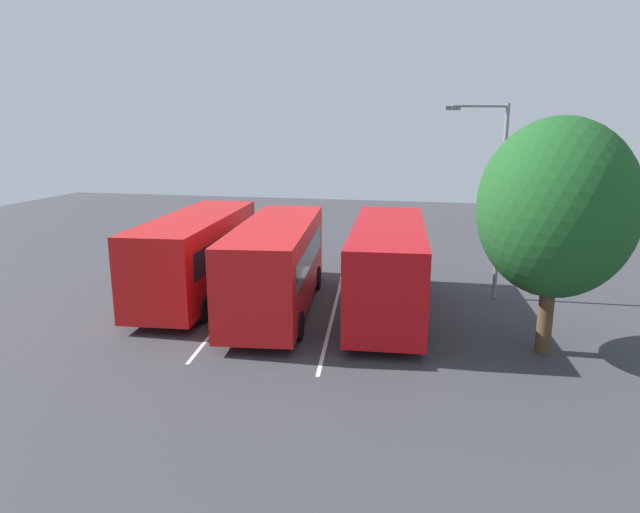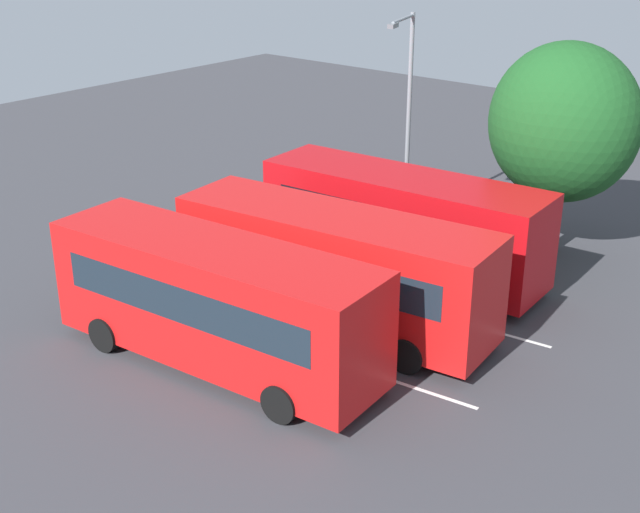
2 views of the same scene
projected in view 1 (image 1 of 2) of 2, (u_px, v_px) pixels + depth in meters
ground_plane at (286, 303)px, 21.21m from camera, size 62.61×62.61×0.00m
bus_far_left at (388, 265)px, 19.82m from camera, size 9.21×3.11×3.26m
bus_center_left at (277, 263)px, 20.14m from camera, size 9.28×3.50×3.26m
bus_center_right at (197, 253)px, 21.76m from camera, size 9.23×3.25×3.26m
pedestrian at (383, 250)px, 25.58m from camera, size 0.39×0.39×1.76m
street_lamp at (496, 189)px, 20.87m from camera, size 0.87×2.38×7.48m
depot_tree at (556, 208)px, 15.63m from camera, size 4.89×4.40×6.95m
lane_stripe_outer_left at (335, 307)px, 20.81m from camera, size 12.01×1.41×0.01m
lane_stripe_inner_left at (239, 300)px, 21.60m from camera, size 12.01×1.41×0.01m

